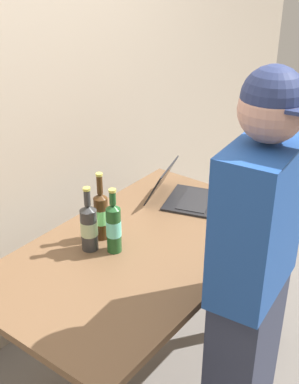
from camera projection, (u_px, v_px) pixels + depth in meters
The scene contains 8 objects.
ground_plane at pixel (142, 367), 2.64m from camera, with size 8.00×8.00×0.00m, color slate.
desk at pixel (141, 268), 2.35m from camera, with size 1.47×0.86×0.77m.
laptop at pixel (182, 193), 2.66m from camera, with size 0.39×0.43×0.19m.
beer_bottle_green at pixel (114, 227), 2.19m from camera, with size 0.07×0.07×0.31m.
beer_bottle_brown at pixel (89, 226), 2.21m from camera, with size 0.08×0.08×0.31m.
beer_bottle_amber at pixel (101, 214), 2.29m from camera, with size 0.07×0.07×0.33m.
person_figure at pixel (251, 288), 1.83m from camera, with size 0.43×0.31×1.71m.
back_wall at pixel (19, 104), 2.45m from camera, with size 6.00×0.10×2.60m, color tan.
Camera 1 is at (-1.51, -1.18, 2.04)m, focal length 46.49 mm.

